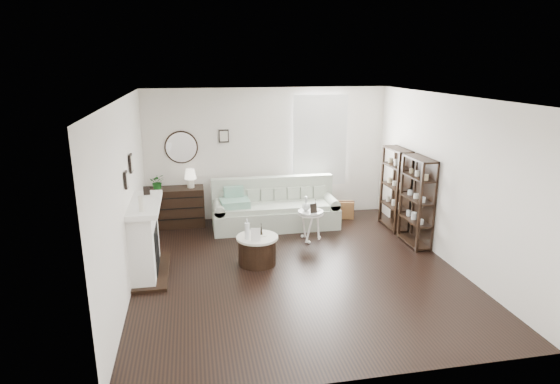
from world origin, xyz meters
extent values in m
plane|color=black|center=(0.00, 0.00, 0.00)|extent=(5.50, 5.50, 0.00)
plane|color=white|center=(0.00, 0.00, 2.70)|extent=(5.50, 5.50, 0.00)
plane|color=white|center=(0.00, 2.75, 1.35)|extent=(5.00, 0.00, 5.00)
plane|color=white|center=(0.00, -2.75, 1.35)|extent=(5.00, 0.00, 5.00)
plane|color=white|center=(-2.50, 0.00, 1.35)|extent=(0.00, 5.50, 5.50)
plane|color=white|center=(2.50, 0.00, 1.35)|extent=(0.00, 5.50, 5.50)
cube|color=white|center=(1.10, 2.73, 1.60)|extent=(1.00, 0.02, 1.80)
cube|color=silver|center=(1.10, 2.67, 1.60)|extent=(1.15, 0.02, 1.90)
cylinder|color=silver|center=(-1.75, 2.72, 1.55)|extent=(0.60, 0.03, 0.60)
cube|color=black|center=(-0.90, 2.72, 1.75)|extent=(0.20, 0.03, 0.26)
cube|color=white|center=(-2.33, 0.30, 0.55)|extent=(0.34, 1.20, 1.10)
cube|color=black|center=(-2.30, 0.30, 0.40)|extent=(0.30, 0.65, 0.70)
cube|color=white|center=(-2.28, 0.30, 1.12)|extent=(0.44, 1.35, 0.08)
cube|color=black|center=(-2.25, 0.30, 0.03)|extent=(0.50, 1.40, 0.05)
cylinder|color=beige|center=(-2.28, -0.15, 1.27)|extent=(0.08, 0.08, 0.22)
cube|color=black|center=(-2.28, 0.70, 1.23)|extent=(0.10, 0.03, 0.14)
cube|color=black|center=(-2.47, -0.05, 1.60)|extent=(0.03, 0.18, 0.24)
cube|color=black|center=(-2.47, 0.60, 1.70)|extent=(0.03, 0.22, 0.28)
cube|color=black|center=(2.33, 1.55, 0.80)|extent=(0.30, 0.80, 1.60)
cylinder|color=beige|center=(2.31, 1.30, 0.52)|extent=(0.08, 0.08, 0.11)
cylinder|color=beige|center=(2.31, 1.55, 0.52)|extent=(0.08, 0.08, 0.11)
cylinder|color=beige|center=(2.31, 1.80, 0.52)|extent=(0.08, 0.08, 0.11)
cylinder|color=beige|center=(2.31, 1.30, 0.92)|extent=(0.08, 0.08, 0.11)
cylinder|color=beige|center=(2.31, 1.55, 0.92)|extent=(0.08, 0.08, 0.11)
cylinder|color=beige|center=(2.31, 1.80, 0.92)|extent=(0.08, 0.08, 0.11)
cylinder|color=beige|center=(2.31, 1.30, 1.32)|extent=(0.08, 0.08, 0.11)
cylinder|color=beige|center=(2.31, 1.55, 1.32)|extent=(0.08, 0.08, 0.11)
cylinder|color=beige|center=(2.31, 1.80, 1.32)|extent=(0.08, 0.08, 0.11)
cube|color=black|center=(2.33, 0.65, 0.80)|extent=(0.30, 0.80, 1.60)
cylinder|color=beige|center=(2.31, 0.40, 0.52)|extent=(0.08, 0.08, 0.11)
cylinder|color=beige|center=(2.31, 0.65, 0.52)|extent=(0.08, 0.08, 0.11)
cylinder|color=beige|center=(2.31, 0.90, 0.52)|extent=(0.08, 0.08, 0.11)
cylinder|color=beige|center=(2.31, 0.40, 0.92)|extent=(0.08, 0.08, 0.11)
cylinder|color=beige|center=(2.31, 0.65, 0.92)|extent=(0.08, 0.08, 0.11)
cylinder|color=beige|center=(2.31, 0.90, 0.92)|extent=(0.08, 0.08, 0.11)
cylinder|color=beige|center=(2.31, 0.40, 1.32)|extent=(0.08, 0.08, 0.11)
cylinder|color=beige|center=(2.31, 0.65, 1.32)|extent=(0.08, 0.08, 0.11)
cylinder|color=beige|center=(2.31, 0.90, 1.32)|extent=(0.08, 0.08, 0.11)
cube|color=#A4AC99|center=(0.02, 2.00, 0.20)|extent=(2.47, 0.85, 0.40)
cube|color=#A4AC99|center=(0.02, 1.97, 0.45)|extent=(2.13, 0.68, 0.09)
cube|color=#A4AC99|center=(0.02, 2.33, 0.58)|extent=(2.47, 0.19, 0.76)
cube|color=#A4AC99|center=(-1.09, 2.00, 0.25)|extent=(0.21, 0.81, 0.49)
cube|color=#A4AC99|center=(1.14, 2.00, 0.25)|extent=(0.21, 0.81, 0.49)
cube|color=#268B69|center=(-0.78, 1.95, 0.56)|extent=(0.58, 0.49, 0.14)
cube|color=brown|center=(1.48, 2.30, 0.18)|extent=(0.57, 0.31, 0.36)
cube|color=black|center=(-1.94, 2.47, 0.39)|extent=(1.17, 0.49, 0.78)
cube|color=black|center=(-1.94, 2.22, 0.21)|extent=(1.12, 0.01, 0.02)
cube|color=black|center=(-1.94, 2.22, 0.43)|extent=(1.12, 0.01, 0.02)
cube|color=black|center=(-1.94, 2.22, 0.64)|extent=(1.12, 0.01, 0.01)
imported|color=#185619|center=(-2.23, 2.42, 0.94)|extent=(0.29, 0.26, 0.31)
cylinder|color=black|center=(-0.58, 0.34, 0.22)|extent=(0.62, 0.62, 0.43)
cylinder|color=beige|center=(-0.58, 0.34, 0.45)|extent=(0.68, 0.68, 0.04)
cylinder|color=white|center=(0.53, 1.18, 0.56)|extent=(0.46, 0.46, 0.03)
cylinder|color=white|center=(0.53, 1.18, 0.51)|extent=(0.47, 0.47, 0.02)
cylinder|color=white|center=(0.53, 1.18, 0.27)|extent=(0.04, 0.04, 0.54)
cylinder|color=silver|center=(-0.75, 0.26, 0.64)|extent=(0.08, 0.08, 0.33)
cube|color=silver|center=(-0.62, 0.17, 0.57)|extent=(0.15, 0.07, 0.20)
cube|color=black|center=(0.55, 1.06, 0.66)|extent=(0.13, 0.07, 0.17)
camera|label=1|loc=(-1.54, -6.69, 3.20)|focal=30.00mm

